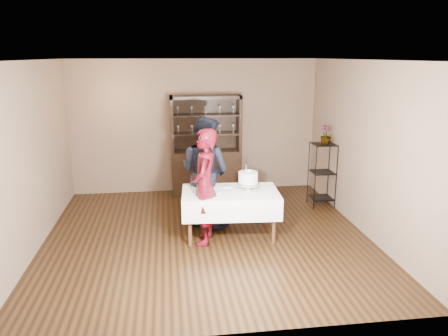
{
  "coord_description": "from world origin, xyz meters",
  "views": [
    {
      "loc": [
        -0.58,
        -6.35,
        2.77
      ],
      "look_at": [
        0.28,
        0.1,
        1.08
      ],
      "focal_mm": 35.0,
      "sensor_mm": 36.0,
      "label": 1
    }
  ],
  "objects": [
    {
      "name": "wall_left",
      "position": [
        -2.5,
        0.0,
        1.35
      ],
      "size": [
        0.02,
        5.0,
        2.7
      ],
      "primitive_type": "cube",
      "color": "brown",
      "rests_on": "floor"
    },
    {
      "name": "wall_right",
      "position": [
        2.5,
        0.0,
        1.35
      ],
      "size": [
        0.02,
        5.0,
        2.7
      ],
      "primitive_type": "cube",
      "color": "brown",
      "rests_on": "floor"
    },
    {
      "name": "cake",
      "position": [
        0.64,
        -0.01,
        0.92
      ],
      "size": [
        0.38,
        0.38,
        0.46
      ],
      "rotation": [
        0.0,
        0.0,
        -0.32
      ],
      "color": "white",
      "rests_on": "cake_table"
    },
    {
      "name": "plant_etagere",
      "position": [
        2.28,
        1.2,
        0.65
      ],
      "size": [
        0.42,
        0.42,
        1.2
      ],
      "color": "black",
      "rests_on": "floor"
    },
    {
      "name": "back_wall",
      "position": [
        0.0,
        2.5,
        1.35
      ],
      "size": [
        5.0,
        0.02,
        2.7
      ],
      "primitive_type": "cube",
      "color": "brown",
      "rests_on": "floor"
    },
    {
      "name": "cake_table",
      "position": [
        0.36,
        -0.02,
        0.56
      ],
      "size": [
        1.53,
        1.01,
        0.74
      ],
      "rotation": [
        0.0,
        0.0,
        -0.07
      ],
      "color": "white",
      "rests_on": "floor"
    },
    {
      "name": "woman",
      "position": [
        -0.05,
        -0.18,
        0.87
      ],
      "size": [
        0.54,
        0.71,
        1.75
      ],
      "primitive_type": "imported",
      "rotation": [
        0.0,
        0.0,
        -1.77
      ],
      "color": "#330407",
      "rests_on": "floor"
    },
    {
      "name": "ceiling",
      "position": [
        0.0,
        0.0,
        2.7
      ],
      "size": [
        5.0,
        5.0,
        0.0
      ],
      "primitive_type": "plane",
      "rotation": [
        3.14,
        0.0,
        0.0
      ],
      "color": "white",
      "rests_on": "back_wall"
    },
    {
      "name": "potted_plant",
      "position": [
        2.29,
        1.15,
        1.36
      ],
      "size": [
        0.23,
        0.23,
        0.35
      ],
      "primitive_type": "imported",
      "rotation": [
        0.0,
        0.0,
        0.19
      ],
      "color": "#456C33",
      "rests_on": "plant_etagere"
    },
    {
      "name": "man",
      "position": [
        0.02,
        0.53,
        0.91
      ],
      "size": [
        1.13,
        1.1,
        1.83
      ],
      "primitive_type": "imported",
      "rotation": [
        0.0,
        0.0,
        2.47
      ],
      "color": "black",
      "rests_on": "floor"
    },
    {
      "name": "china_hutch",
      "position": [
        0.2,
        2.25,
        0.66
      ],
      "size": [
        1.4,
        0.48,
        2.0
      ],
      "color": "black",
      "rests_on": "floor"
    },
    {
      "name": "floor",
      "position": [
        0.0,
        0.0,
        0.0
      ],
      "size": [
        5.0,
        5.0,
        0.0
      ],
      "primitive_type": "plane",
      "color": "black",
      "rests_on": "ground"
    },
    {
      "name": "plate_near",
      "position": [
        0.11,
        -0.06,
        0.74
      ],
      "size": [
        0.22,
        0.22,
        0.01
      ],
      "primitive_type": "cylinder",
      "rotation": [
        0.0,
        0.0,
        -0.17
      ],
      "color": "white",
      "rests_on": "cake_table"
    },
    {
      "name": "plate_far",
      "position": [
        0.33,
        0.24,
        0.74
      ],
      "size": [
        0.23,
        0.23,
        0.01
      ],
      "primitive_type": "cylinder",
      "rotation": [
        0.0,
        0.0,
        0.2
      ],
      "color": "white",
      "rests_on": "cake_table"
    }
  ]
}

